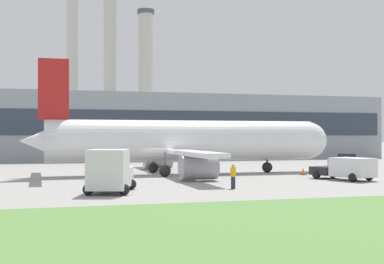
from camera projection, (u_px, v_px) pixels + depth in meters
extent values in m
plane|color=#999691|center=(161.00, 177.00, 46.20)|extent=(400.00, 400.00, 0.00)
cube|color=#8C939E|center=(109.00, 127.00, 80.00)|extent=(86.82, 10.94, 9.84)
cube|color=#2D3847|center=(114.00, 123.00, 74.70)|extent=(85.09, 0.16, 3.54)
cylinder|color=beige|center=(72.00, 68.00, 112.96)|extent=(2.48, 2.48, 35.69)
cylinder|color=beige|center=(110.00, 52.00, 114.24)|extent=(2.80, 2.80, 42.86)
cylinder|color=beige|center=(146.00, 83.00, 113.39)|extent=(3.13, 3.13, 29.43)
cylinder|color=#4C4C51|center=(146.00, 12.00, 113.49)|extent=(3.60, 3.60, 0.94)
cylinder|color=white|center=(185.00, 141.00, 49.73)|extent=(25.41, 3.76, 3.76)
sphere|color=white|center=(308.00, 140.00, 53.23)|extent=(3.58, 3.58, 3.58)
cone|color=white|center=(44.00, 141.00, 46.22)|extent=(4.14, 3.58, 3.58)
cube|color=#B21E1E|center=(54.00, 89.00, 46.46)|extent=(2.64, 0.24, 5.30)
cube|color=white|center=(51.00, 134.00, 42.77)|extent=(0.83, 7.46, 0.20)
cube|color=white|center=(49.00, 135.00, 49.94)|extent=(0.83, 7.46, 0.20)
cube|color=white|center=(193.00, 153.00, 42.67)|extent=(1.85, 12.43, 0.36)
cube|color=white|center=(156.00, 149.00, 56.07)|extent=(1.85, 12.43, 0.36)
cylinder|color=gray|center=(199.00, 168.00, 42.26)|extent=(2.90, 1.94, 1.94)
cylinder|color=gray|center=(158.00, 159.00, 56.63)|extent=(2.90, 1.94, 1.94)
cylinder|color=#59595B|center=(267.00, 159.00, 52.00)|extent=(0.20, 0.20, 1.68)
sphere|color=black|center=(267.00, 167.00, 51.99)|extent=(1.02, 1.02, 1.02)
cylinder|color=#59595B|center=(165.00, 161.00, 46.63)|extent=(0.20, 0.20, 1.68)
sphere|color=black|center=(165.00, 171.00, 46.62)|extent=(1.02, 1.02, 1.02)
cylinder|color=#59595B|center=(153.00, 159.00, 51.40)|extent=(0.20, 0.20, 1.68)
sphere|color=black|center=(153.00, 168.00, 51.39)|extent=(1.02, 1.02, 1.02)
cube|color=gray|center=(347.00, 164.00, 52.96)|extent=(3.31, 2.21, 1.02)
cube|color=black|center=(347.00, 156.00, 52.96)|extent=(1.22, 1.45, 0.50)
sphere|color=black|center=(362.00, 169.00, 52.49)|extent=(0.66, 0.66, 0.66)
sphere|color=black|center=(350.00, 168.00, 54.21)|extent=(0.66, 0.66, 0.66)
sphere|color=black|center=(343.00, 169.00, 51.70)|extent=(0.66, 0.66, 0.66)
sphere|color=black|center=(332.00, 168.00, 53.42)|extent=(0.66, 0.66, 0.66)
cube|color=white|center=(115.00, 176.00, 35.50)|extent=(2.67, 2.32, 1.19)
cube|color=silver|center=(108.00, 169.00, 32.90)|extent=(3.03, 3.50, 2.43)
sphere|color=black|center=(131.00, 184.00, 35.61)|extent=(0.70, 0.70, 0.70)
sphere|color=black|center=(99.00, 184.00, 35.64)|extent=(0.70, 0.70, 0.70)
sphere|color=black|center=(124.00, 190.00, 32.14)|extent=(0.70, 0.70, 0.70)
sphere|color=black|center=(88.00, 189.00, 32.17)|extent=(0.70, 0.70, 0.70)
cube|color=#232328|center=(326.00, 171.00, 44.76)|extent=(2.66, 2.45, 0.69)
cube|color=silver|center=(353.00, 167.00, 42.57)|extent=(3.11, 3.66, 1.51)
sphere|color=black|center=(333.00, 174.00, 45.47)|extent=(0.70, 0.70, 0.70)
sphere|color=black|center=(316.00, 175.00, 44.25)|extent=(0.70, 0.70, 0.70)
sphere|color=black|center=(369.00, 176.00, 42.55)|extent=(0.70, 0.70, 0.70)
sphere|color=black|center=(353.00, 178.00, 41.33)|extent=(0.70, 0.70, 0.70)
cylinder|color=#23283D|center=(233.00, 183.00, 36.15)|extent=(0.34, 0.34, 0.81)
cylinder|color=#F2A514|center=(233.00, 172.00, 36.15)|extent=(0.43, 0.43, 0.65)
sphere|color=tan|center=(233.00, 166.00, 36.16)|extent=(0.22, 0.22, 0.22)
cube|color=black|center=(303.00, 175.00, 48.79)|extent=(0.53, 0.53, 0.03)
cone|color=orange|center=(303.00, 171.00, 48.79)|extent=(0.38, 0.38, 0.65)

